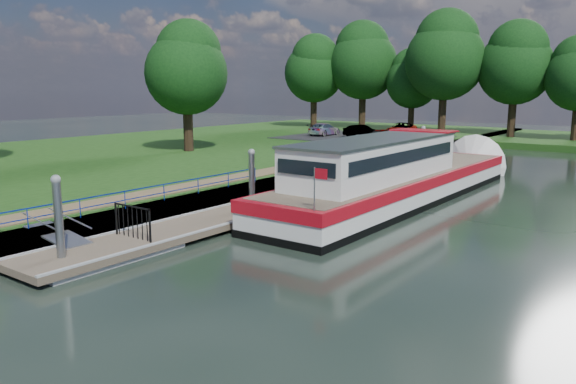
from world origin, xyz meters
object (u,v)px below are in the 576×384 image
Objects in this scene: pontoon at (311,196)px; barge at (403,178)px; car_b at (361,131)px; car_a at (379,135)px; car_d at (402,130)px; car_c at (324,129)px.

pontoon is 1.42× the size of barge.
car_b is (-14.36, 21.40, 0.34)m from barge.
car_a is 5.49m from car_d.
pontoon is 8.30× the size of car_b.
car_a is 3.64m from car_b.
pontoon is 7.23× the size of car_c.
car_b reaches higher than car_a.
car_d is at bearing -28.32° from car_b.
barge is at bearing -50.02° from car_a.
car_b is 0.76× the size of car_d.
car_b is 4.21m from car_d.
car_c is (-18.62, 21.49, 0.35)m from barge.
car_d is (-11.83, 24.76, 0.41)m from barge.
barge is 22.41m from car_a.
pontoon is 6.29× the size of car_d.
car_c reaches higher than car_a.
car_a is at bearing 109.43° from pontoon.
barge reaches higher than car_b.
pontoon is 28.84m from car_d.
car_a is at bearing 161.72° from car_c.
car_a is at bearing 120.58° from barge.
barge reaches higher than car_c.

